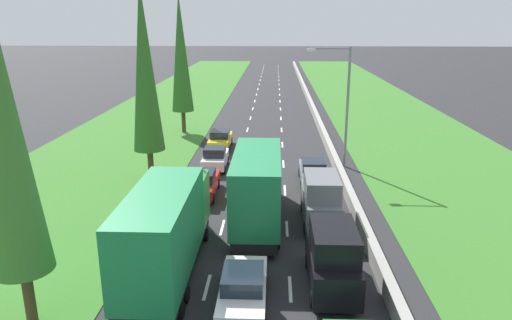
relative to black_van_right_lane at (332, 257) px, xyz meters
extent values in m
plane|color=#28282B|center=(-3.47, 44.78, -1.40)|extent=(300.00, 300.00, 0.00)
cube|color=#387528|center=(-16.12, 44.78, -1.38)|extent=(14.00, 140.00, 0.04)
cube|color=#387528|center=(10.88, 44.78, -1.38)|extent=(14.00, 140.00, 0.04)
cube|color=#9E9B93|center=(2.23, 44.78, -0.97)|extent=(0.44, 120.00, 0.85)
cube|color=white|center=(-5.22, -0.22, -1.39)|extent=(0.14, 2.00, 0.01)
cube|color=white|center=(-5.22, 5.78, -1.39)|extent=(0.14, 2.00, 0.01)
cube|color=white|center=(-5.22, 11.78, -1.39)|extent=(0.14, 2.00, 0.01)
cube|color=white|center=(-5.22, 17.78, -1.39)|extent=(0.14, 2.00, 0.01)
cube|color=white|center=(-5.22, 23.78, -1.39)|extent=(0.14, 2.00, 0.01)
cube|color=white|center=(-5.22, 29.78, -1.39)|extent=(0.14, 2.00, 0.01)
cube|color=white|center=(-5.22, 35.78, -1.39)|extent=(0.14, 2.00, 0.01)
cube|color=white|center=(-5.22, 41.78, -1.39)|extent=(0.14, 2.00, 0.01)
cube|color=white|center=(-5.22, 47.78, -1.39)|extent=(0.14, 2.00, 0.01)
cube|color=white|center=(-5.22, 53.78, -1.39)|extent=(0.14, 2.00, 0.01)
cube|color=white|center=(-5.22, 59.78, -1.39)|extent=(0.14, 2.00, 0.01)
cube|color=white|center=(-5.22, 65.78, -1.39)|extent=(0.14, 2.00, 0.01)
cube|color=white|center=(-5.22, 71.78, -1.39)|extent=(0.14, 2.00, 0.01)
cube|color=white|center=(-5.22, 77.78, -1.39)|extent=(0.14, 2.00, 0.01)
cube|color=white|center=(-5.22, 83.78, -1.39)|extent=(0.14, 2.00, 0.01)
cube|color=white|center=(-5.22, 89.78, -1.39)|extent=(0.14, 2.00, 0.01)
cube|color=white|center=(-5.22, 95.78, -1.39)|extent=(0.14, 2.00, 0.01)
cube|color=white|center=(-5.22, 101.78, -1.39)|extent=(0.14, 2.00, 0.01)
cube|color=white|center=(-1.72, -0.22, -1.39)|extent=(0.14, 2.00, 0.01)
cube|color=white|center=(-1.72, 5.78, -1.39)|extent=(0.14, 2.00, 0.01)
cube|color=white|center=(-1.72, 11.78, -1.39)|extent=(0.14, 2.00, 0.01)
cube|color=white|center=(-1.72, 17.78, -1.39)|extent=(0.14, 2.00, 0.01)
cube|color=white|center=(-1.72, 23.78, -1.39)|extent=(0.14, 2.00, 0.01)
cube|color=white|center=(-1.72, 29.78, -1.39)|extent=(0.14, 2.00, 0.01)
cube|color=white|center=(-1.72, 35.78, -1.39)|extent=(0.14, 2.00, 0.01)
cube|color=white|center=(-1.72, 41.78, -1.39)|extent=(0.14, 2.00, 0.01)
cube|color=white|center=(-1.72, 47.78, -1.39)|extent=(0.14, 2.00, 0.01)
cube|color=white|center=(-1.72, 53.78, -1.39)|extent=(0.14, 2.00, 0.01)
cube|color=white|center=(-1.72, 59.78, -1.39)|extent=(0.14, 2.00, 0.01)
cube|color=white|center=(-1.72, 65.78, -1.39)|extent=(0.14, 2.00, 0.01)
cube|color=white|center=(-1.72, 71.78, -1.39)|extent=(0.14, 2.00, 0.01)
cube|color=white|center=(-1.72, 77.78, -1.39)|extent=(0.14, 2.00, 0.01)
cube|color=white|center=(-1.72, 83.78, -1.39)|extent=(0.14, 2.00, 0.01)
cube|color=white|center=(-1.72, 89.78, -1.39)|extent=(0.14, 2.00, 0.01)
cube|color=white|center=(-1.72, 95.78, -1.39)|extent=(0.14, 2.00, 0.01)
cube|color=white|center=(-1.72, 101.78, -1.39)|extent=(0.14, 2.00, 0.01)
cube|color=black|center=(0.00, 0.09, -0.38)|extent=(1.90, 4.90, 1.40)
cube|color=black|center=(0.00, -0.21, 0.87)|extent=(1.80, 3.10, 1.10)
cylinder|color=black|center=(-0.87, 1.61, -1.08)|extent=(0.22, 0.64, 0.64)
cylinder|color=black|center=(0.87, 1.61, -1.08)|extent=(0.22, 0.64, 0.64)
cylinder|color=black|center=(-0.87, -1.42, -1.08)|extent=(0.22, 0.64, 0.64)
cylinder|color=black|center=(0.87, -1.42, -1.08)|extent=(0.22, 0.64, 0.64)
cube|color=black|center=(-7.02, 0.88, -0.80)|extent=(2.20, 9.40, 0.56)
cube|color=#237A33|center=(-7.02, 4.48, 0.73)|extent=(2.40, 2.20, 2.50)
cube|color=#1E7F47|center=(-7.02, -0.22, 1.13)|extent=(2.44, 7.20, 3.30)
cylinder|color=black|center=(-8.14, 4.18, -1.08)|extent=(0.22, 0.64, 0.64)
cylinder|color=black|center=(-5.90, 4.18, -1.08)|extent=(0.22, 0.64, 0.64)
cylinder|color=black|center=(-8.14, -1.30, -1.08)|extent=(0.22, 0.64, 0.64)
cylinder|color=black|center=(-5.90, -1.30, -1.08)|extent=(0.22, 0.64, 0.64)
cylinder|color=black|center=(-8.14, -2.38, -1.08)|extent=(0.22, 0.64, 0.64)
cylinder|color=black|center=(-5.90, -2.38, -1.08)|extent=(0.22, 0.64, 0.64)
cube|color=red|center=(-7.01, 10.72, -0.72)|extent=(1.76, 4.50, 0.72)
cube|color=#19232D|center=(-7.01, 10.57, -0.06)|extent=(1.56, 1.90, 0.60)
cylinder|color=black|center=(-7.81, 12.11, -1.08)|extent=(0.22, 0.64, 0.64)
cylinder|color=black|center=(-6.21, 12.11, -1.08)|extent=(0.22, 0.64, 0.64)
cylinder|color=black|center=(-7.81, 9.32, -1.08)|extent=(0.22, 0.64, 0.64)
cylinder|color=black|center=(-6.21, 9.32, -1.08)|extent=(0.22, 0.64, 0.64)
cube|color=white|center=(-3.59, -1.59, -0.72)|extent=(1.76, 4.50, 0.72)
cube|color=#19232D|center=(-3.59, -1.74, -0.06)|extent=(1.56, 1.90, 0.60)
cylinder|color=black|center=(-4.39, -0.20, -1.08)|extent=(0.22, 0.64, 0.64)
cylinder|color=black|center=(-2.79, -0.20, -1.08)|extent=(0.22, 0.64, 0.64)
cube|color=slate|center=(0.12, 6.68, -0.38)|extent=(1.90, 4.90, 1.40)
cube|color=slate|center=(0.12, 6.38, 0.87)|extent=(1.80, 3.10, 1.10)
cylinder|color=black|center=(-0.75, 8.20, -1.08)|extent=(0.22, 0.64, 0.64)
cylinder|color=black|center=(0.99, 8.20, -1.08)|extent=(0.22, 0.64, 0.64)
cylinder|color=black|center=(-0.75, 5.16, -1.08)|extent=(0.22, 0.64, 0.64)
cylinder|color=black|center=(0.99, 5.16, -1.08)|extent=(0.22, 0.64, 0.64)
cube|color=slate|center=(0.23, 13.41, -0.72)|extent=(1.76, 4.50, 0.72)
cube|color=#19232D|center=(0.23, 13.26, -0.06)|extent=(1.56, 1.90, 0.60)
cylinder|color=black|center=(-0.57, 14.81, -1.08)|extent=(0.22, 0.64, 0.64)
cylinder|color=black|center=(1.03, 14.81, -1.08)|extent=(0.22, 0.64, 0.64)
cylinder|color=black|center=(-0.57, 12.02, -1.08)|extent=(0.22, 0.64, 0.64)
cylinder|color=black|center=(1.03, 12.02, -1.08)|extent=(0.22, 0.64, 0.64)
cube|color=black|center=(-3.34, 6.75, -0.80)|extent=(2.20, 9.40, 0.56)
cube|color=yellow|center=(-3.34, 10.35, 0.73)|extent=(2.40, 2.20, 2.50)
cube|color=#1E7F47|center=(-3.34, 5.65, 1.13)|extent=(2.44, 7.20, 3.30)
cylinder|color=black|center=(-4.46, 10.05, -1.08)|extent=(0.22, 0.64, 0.64)
cylinder|color=black|center=(-2.22, 10.05, -1.08)|extent=(0.22, 0.64, 0.64)
cylinder|color=black|center=(-4.46, 4.57, -1.08)|extent=(0.22, 0.64, 0.64)
cylinder|color=black|center=(-2.22, 4.57, -1.08)|extent=(0.22, 0.64, 0.64)
cylinder|color=black|center=(-4.46, 3.49, -1.08)|extent=(0.22, 0.64, 0.64)
cylinder|color=black|center=(-2.22, 3.49, -1.08)|extent=(0.22, 0.64, 0.64)
cube|color=white|center=(-6.88, 16.43, -0.70)|extent=(1.68, 3.90, 0.76)
cube|color=#19232D|center=(-6.88, 16.13, 0.00)|extent=(1.52, 1.60, 0.64)
cylinder|color=black|center=(-7.64, 17.64, -1.08)|extent=(0.22, 0.64, 0.64)
cylinder|color=black|center=(-6.12, 17.64, -1.08)|extent=(0.22, 0.64, 0.64)
cylinder|color=black|center=(-7.64, 15.22, -1.08)|extent=(0.22, 0.64, 0.64)
cylinder|color=black|center=(-6.12, 15.22, -1.08)|extent=(0.22, 0.64, 0.64)
cube|color=yellow|center=(-7.17, 22.35, -0.72)|extent=(1.76, 4.50, 0.72)
cube|color=#19232D|center=(-7.17, 22.20, -0.06)|extent=(1.56, 1.90, 0.60)
cylinder|color=black|center=(-7.97, 23.75, -1.08)|extent=(0.22, 0.64, 0.64)
cylinder|color=black|center=(-6.37, 23.75, -1.08)|extent=(0.22, 0.64, 0.64)
cylinder|color=black|center=(-7.97, 20.96, -1.08)|extent=(0.22, 0.64, 0.64)
cylinder|color=black|center=(-6.37, 20.96, -1.08)|extent=(0.22, 0.64, 0.64)
cylinder|color=#4C3823|center=(-11.38, -2.86, -0.30)|extent=(0.40, 0.40, 2.20)
cone|color=#3D752D|center=(-11.38, -2.86, 6.15)|extent=(2.12, 2.12, 10.70)
cylinder|color=#4C3823|center=(-11.07, 13.64, -0.30)|extent=(0.40, 0.40, 2.20)
cone|color=#2D6623|center=(-11.07, 13.64, 6.42)|extent=(2.14, 2.14, 11.23)
cylinder|color=#4C3823|center=(-11.50, 28.32, -0.30)|extent=(0.40, 0.40, 2.20)
cone|color=#2D6623|center=(-11.50, 28.32, 6.36)|extent=(2.13, 2.13, 11.12)
cylinder|color=gray|center=(2.95, 17.40, 3.10)|extent=(0.20, 0.20, 9.00)
cylinder|color=gray|center=(1.55, 17.40, 7.45)|extent=(2.80, 0.12, 0.12)
cube|color=silver|center=(0.15, 17.40, 7.35)|extent=(0.60, 0.28, 0.20)
camera|label=1|loc=(-2.46, -17.78, 9.39)|focal=33.32mm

